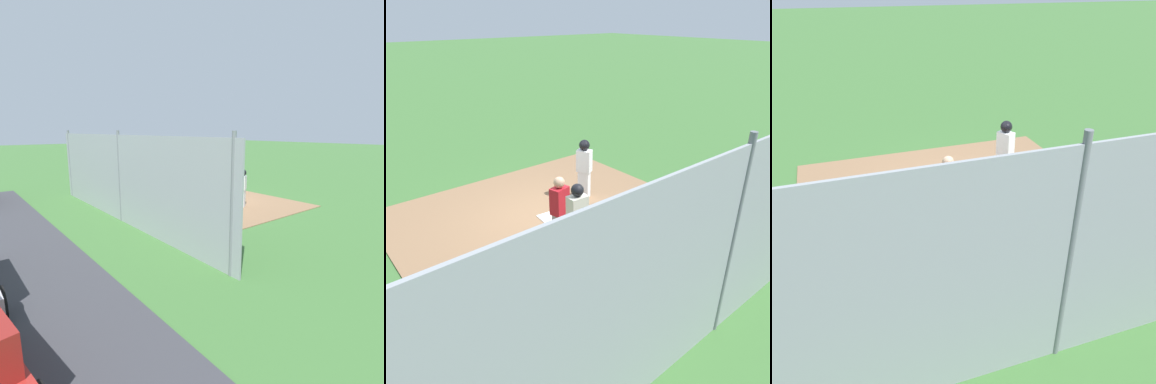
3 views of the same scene
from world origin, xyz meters
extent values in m
plane|color=#3D6B33|center=(0.00, 0.00, 0.00)|extent=(140.00, 140.00, 0.00)
cube|color=#896647|center=(0.00, 0.00, 0.01)|extent=(7.20, 6.40, 0.03)
cube|color=white|center=(0.00, 0.00, 0.04)|extent=(0.48, 0.48, 0.02)
cube|color=#9E9EA3|center=(-0.45, -1.14, 0.41)|extent=(0.34, 0.29, 0.77)
cube|color=#B21923|center=(-0.45, -1.14, 1.10)|extent=(0.43, 0.34, 0.61)
sphere|color=tan|center=(-0.45, -1.14, 1.52)|extent=(0.24, 0.24, 0.24)
cube|color=black|center=(-0.54, -1.85, 0.44)|extent=(0.31, 0.23, 0.82)
cube|color=beige|center=(-0.54, -1.85, 1.18)|extent=(0.39, 0.28, 0.65)
sphere|color=black|center=(-0.54, -1.85, 1.63)|extent=(0.26, 0.26, 0.26)
cube|color=silver|center=(1.48, 0.33, 0.41)|extent=(0.34, 0.37, 0.77)
cube|color=white|center=(1.48, 0.33, 1.10)|extent=(0.41, 0.46, 0.61)
sphere|color=tan|center=(1.48, 0.33, 1.53)|extent=(0.24, 0.24, 0.24)
sphere|color=black|center=(1.48, 0.33, 1.55)|extent=(0.29, 0.29, 0.29)
cylinder|color=black|center=(1.55, -0.83, 0.06)|extent=(0.36, 0.76, 0.06)
ellipsoid|color=#B21923|center=(-0.81, -1.50, 0.09)|extent=(0.24, 0.20, 0.12)
cube|color=#93999E|center=(0.00, -4.74, 1.60)|extent=(12.00, 0.05, 3.20)
cylinder|color=slate|center=(0.00, -4.74, 1.68)|extent=(0.10, 0.10, 3.35)
camera|label=1|loc=(10.30, -9.59, 3.36)|focal=28.46mm
camera|label=2|loc=(-4.65, -6.87, 4.71)|focal=34.93mm
camera|label=3|loc=(-2.53, -8.03, 4.76)|focal=37.27mm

